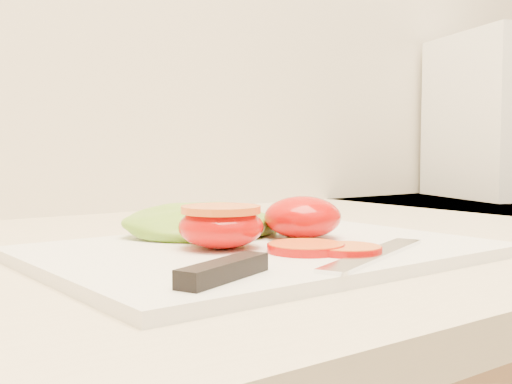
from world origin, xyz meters
TOP-DOWN VIEW (x-y plane):
  - cutting_board at (-0.29, 1.58)m, footprint 0.38×0.28m
  - tomato_half_dome at (-0.24, 1.59)m, footprint 0.07×0.07m
  - tomato_half_cut at (-0.33, 1.59)m, footprint 0.07×0.07m
  - tomato_slice_0 at (-0.29, 1.53)m, footprint 0.06×0.06m
  - tomato_slice_1 at (-0.27, 1.51)m, footprint 0.05×0.05m
  - lettuce_leaf_0 at (-0.31, 1.66)m, footprint 0.17×0.15m
  - lettuce_leaf_1 at (-0.27, 1.66)m, footprint 0.14×0.15m
  - knife at (-0.34, 1.48)m, footprint 0.26×0.09m
  - appliance at (0.46, 1.84)m, footprint 0.28×0.30m

SIDE VIEW (x-z plane):
  - cutting_board at x=-0.29m, z-range 0.93..0.94m
  - tomato_slice_1 at x=-0.27m, z-range 0.94..0.95m
  - tomato_slice_0 at x=-0.29m, z-range 0.94..0.95m
  - knife at x=-0.34m, z-range 0.94..0.95m
  - lettuce_leaf_1 at x=-0.27m, z-range 0.94..0.97m
  - lettuce_leaf_0 at x=-0.31m, z-range 0.94..0.97m
  - tomato_half_dome at x=-0.24m, z-range 0.94..0.98m
  - tomato_half_cut at x=-0.33m, z-range 0.94..0.98m
  - appliance at x=0.46m, z-range 0.93..1.23m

